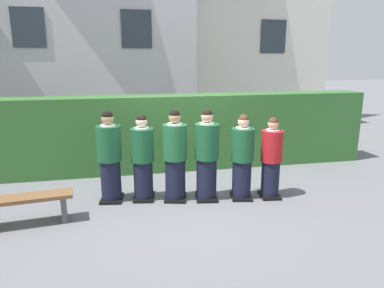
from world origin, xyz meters
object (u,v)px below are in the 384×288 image
student_front_row_1 (143,160)px  student_in_red_blazer (271,160)px  student_front_row_2 (175,158)px  wooden_bench (26,204)px  student_front_row_0 (110,159)px  student_front_row_4 (242,159)px  student_front_row_3 (207,157)px

student_front_row_1 → student_in_red_blazer: (2.34, -0.38, -0.04)m
student_front_row_2 → wooden_bench: student_front_row_2 is taller
student_front_row_0 → student_front_row_2: student_front_row_2 is taller
student_front_row_0 → student_front_row_4: bearing=-9.1°
student_front_row_2 → student_in_red_blazer: size_ratio=1.10×
student_front_row_2 → student_front_row_3: (0.57, -0.10, 0.00)m
student_front_row_0 → student_front_row_4: (2.39, -0.38, -0.04)m
student_in_red_blazer → student_front_row_4: bearing=173.2°
student_front_row_0 → student_front_row_2: (1.17, -0.19, 0.01)m
student_front_row_1 → wooden_bench: (-1.88, -0.68, -0.41)m
student_front_row_1 → student_front_row_3: student_front_row_3 is taller
student_front_row_0 → student_front_row_3: bearing=-9.4°
student_front_row_2 → wooden_bench: size_ratio=1.18×
student_front_row_2 → student_in_red_blazer: (1.77, -0.26, -0.08)m
student_front_row_1 → student_front_row_3: size_ratio=0.94×
student_front_row_1 → wooden_bench: 2.04m
student_front_row_3 → wooden_bench: student_front_row_3 is taller
student_front_row_0 → student_front_row_1: student_front_row_0 is taller
student_front_row_3 → student_front_row_4: 0.66m
student_front_row_3 → student_in_red_blazer: 1.21m
student_front_row_0 → student_front_row_3: 1.76m
student_front_row_1 → student_front_row_4: bearing=-10.1°
student_front_row_0 → student_front_row_1: bearing=-6.2°
student_front_row_0 → student_front_row_4: 2.42m
student_in_red_blazer → wooden_bench: 4.25m
student_front_row_2 → student_front_row_3: size_ratio=0.99×
student_front_row_1 → student_front_row_2: bearing=-12.2°
student_front_row_4 → wooden_bench: (-3.68, -0.36, -0.41)m
student_front_row_3 → student_front_row_4: size_ratio=1.07×
student_front_row_0 → wooden_bench: size_ratio=1.16×
student_front_row_0 → student_front_row_4: size_ratio=1.05×
student_front_row_1 → student_front_row_3: bearing=-11.0°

